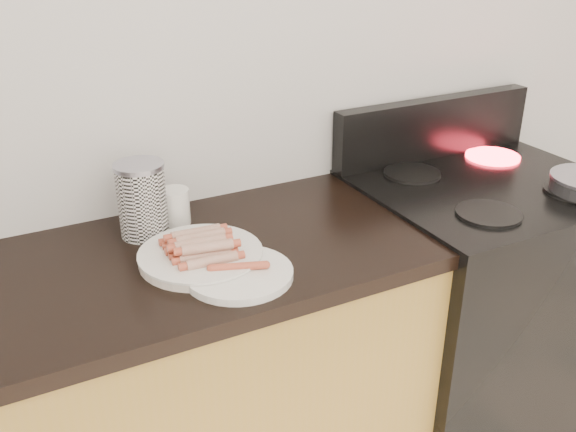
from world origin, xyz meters
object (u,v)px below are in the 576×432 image
side_plate (239,274)px  main_plate (201,257)px  mug (175,207)px  stove (472,308)px  canister (142,200)px

side_plate → main_plate: bearing=113.5°
mug → side_plate: bearing=-84.1°
stove → mug: (-0.94, 0.20, 0.49)m
stove → side_plate: (-0.90, -0.14, 0.45)m
main_plate → mug: bearing=86.3°
main_plate → mug: size_ratio=3.03×
stove → main_plate: bearing=-178.6°
main_plate → side_plate: bearing=-66.5°
main_plate → side_plate: 0.13m
stove → main_plate: 1.06m
side_plate → canister: canister is taller
stove → main_plate: size_ratio=3.06×
side_plate → mug: size_ratio=2.57×
side_plate → mug: mug is taller
stove → side_plate: side_plate is taller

